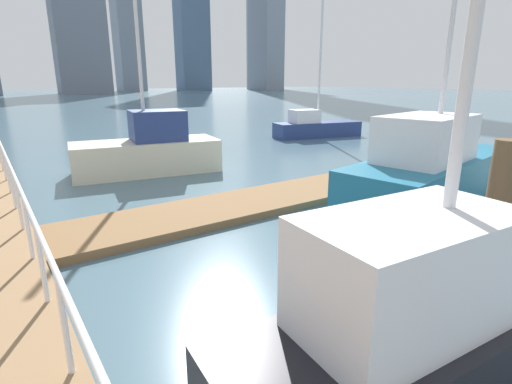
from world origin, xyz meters
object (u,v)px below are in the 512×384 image
at_px(moored_boat_3, 315,126).
at_px(moored_boat_0, 431,171).
at_px(moored_boat_4, 149,150).
at_px(moored_boat_2, 424,319).

bearing_deg(moored_boat_3, moored_boat_0, -120.05).
bearing_deg(moored_boat_4, moored_boat_2, -96.36).
bearing_deg(moored_boat_3, moored_boat_2, -129.83).
xyz_separation_m(moored_boat_2, moored_boat_3, (12.30, 14.74, -0.18)).
xyz_separation_m(moored_boat_0, moored_boat_4, (-4.57, 7.78, -0.09)).
xyz_separation_m(moored_boat_0, moored_boat_3, (6.45, 11.16, -0.29)).
height_order(moored_boat_0, moored_boat_2, moored_boat_2).
bearing_deg(moored_boat_4, moored_boat_0, -59.54).
bearing_deg(moored_boat_0, moored_boat_2, -148.48).
distance_m(moored_boat_2, moored_boat_3, 19.20).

